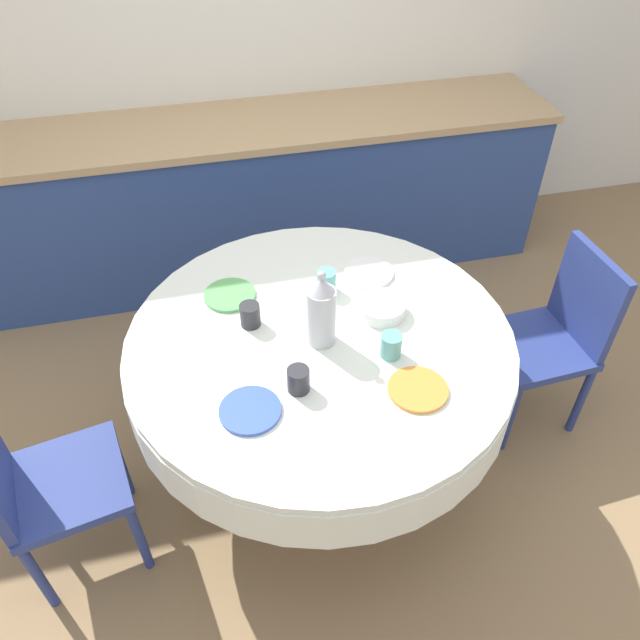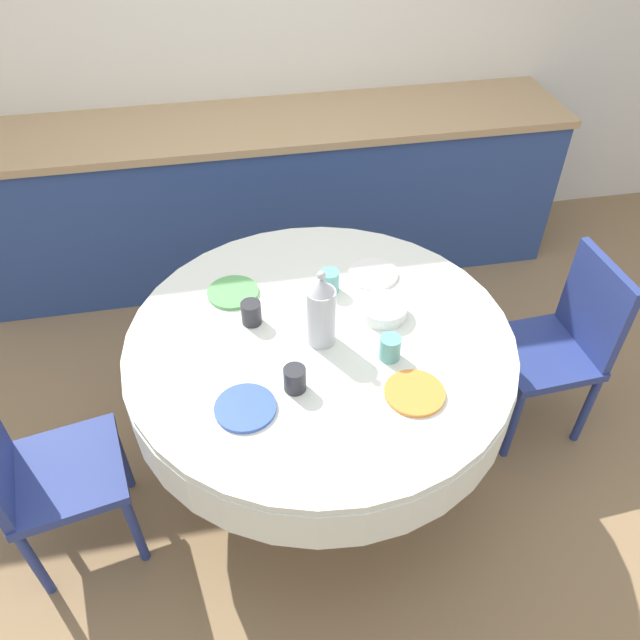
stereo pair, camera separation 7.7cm
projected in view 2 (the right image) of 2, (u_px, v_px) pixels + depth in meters
The scene contains 16 objects.
ground_plane at pixel (320, 458), 2.78m from camera, with size 12.00×12.00×0.00m, color #8E704C.
wall_back at pixel (255, 21), 3.25m from camera, with size 7.00×0.05×2.60m.
kitchen_counter at pixel (271, 195), 3.57m from camera, with size 3.24×0.64×0.91m.
dining_table at pixel (320, 359), 2.36m from camera, with size 1.43×1.43×0.76m.
chair_left at pixel (561, 340), 2.65m from camera, with size 0.42×0.42×0.87m.
chair_right at pixel (38, 469), 2.17m from camera, with size 0.47×0.47×0.87m.
plate_near_left at pixel (245, 408), 2.02m from camera, with size 0.20×0.20×0.01m, color #3856AD.
cup_near_left at pixel (295, 379), 2.06m from camera, with size 0.08×0.08×0.09m, color #28282D.
plate_near_right at pixel (415, 393), 2.06m from camera, with size 0.20×0.20×0.01m, color orange.
cup_near_right at pixel (390, 348), 2.17m from camera, with size 0.08×0.08×0.09m, color #5BA39E.
plate_far_left at pixel (233, 292), 2.45m from camera, with size 0.20×0.20×0.01m, color #5BA85B.
cup_far_left at pixel (251, 313), 2.30m from camera, with size 0.08×0.08×0.09m, color #28282D.
plate_far_right at pixel (373, 274), 2.54m from camera, with size 0.20×0.20×0.01m, color white.
cup_far_right at pixel (330, 281), 2.44m from camera, with size 0.08×0.08×0.09m, color #5BA39E.
coffee_carafe at pixel (322, 311), 2.17m from camera, with size 0.10×0.10×0.31m.
fruit_bowl at pixel (383, 310), 2.34m from camera, with size 0.18×0.18×0.05m, color silver.
Camera 2 is at (-0.30, -1.62, 2.33)m, focal length 35.00 mm.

